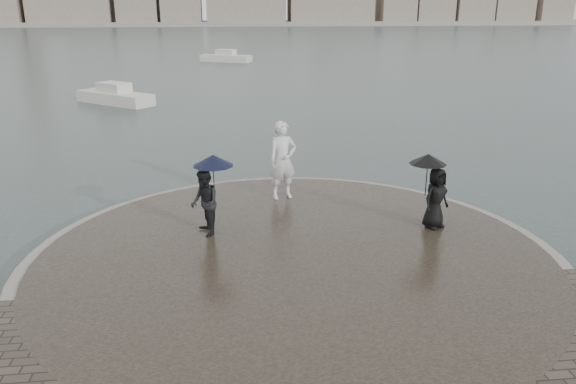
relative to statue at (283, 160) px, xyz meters
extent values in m
plane|color=#2B3835|center=(-0.16, -7.54, -1.52)|extent=(400.00, 400.00, 0.00)
cylinder|color=gray|center=(-0.16, -4.04, -1.36)|extent=(12.50, 12.50, 0.32)
cylinder|color=#2D261E|center=(-0.16, -4.04, -1.34)|extent=(11.90, 11.90, 0.36)
imported|color=silver|center=(0.00, 0.00, 0.00)|extent=(0.96, 0.75, 2.32)
imported|color=black|center=(-2.24, -2.60, -0.32)|extent=(0.84, 0.96, 1.68)
cylinder|color=black|center=(-1.99, -2.50, 0.19)|extent=(0.02, 0.02, 0.90)
cone|color=black|center=(-1.99, -2.50, 0.74)|extent=(1.02, 1.02, 0.28)
imported|color=black|center=(3.65, -2.80, -0.36)|extent=(0.93, 0.83, 1.60)
cylinder|color=black|center=(3.40, -2.70, 0.14)|extent=(0.02, 0.02, 0.90)
cone|color=black|center=(3.40, -2.70, 0.66)|extent=(0.96, 0.96, 0.26)
cube|color=gray|center=(-0.16, 155.46, -0.92)|extent=(260.00, 20.00, 1.20)
cube|color=gray|center=(-60.16, 152.46, 3.98)|extent=(11.00, 10.00, 11.00)
cube|color=gray|center=(-48.16, 152.46, 2.98)|extent=(10.00, 10.00, 9.00)
cube|color=gray|center=(-37.16, 152.46, 4.48)|extent=(12.00, 10.00, 12.00)
cube|color=gray|center=(-24.16, 152.46, 3.48)|extent=(11.00, 10.00, 10.00)
cube|color=gray|center=(-12.16, 152.46, 3.98)|extent=(11.00, 10.00, 11.00)
cube|color=gray|center=(-0.16, 152.46, 2.98)|extent=(10.00, 10.00, 9.00)
cube|color=gray|center=(10.84, 152.46, 4.48)|extent=(12.00, 10.00, 12.00)
cube|color=gray|center=(23.84, 152.46, 3.48)|extent=(11.00, 10.00, 10.00)
cube|color=gray|center=(35.84, 152.46, 4.98)|extent=(13.00, 10.00, 13.00)
cube|color=gray|center=(49.84, 152.46, 2.98)|extent=(10.00, 10.00, 9.00)
cube|color=gray|center=(60.84, 152.46, 3.98)|extent=(11.00, 10.00, 11.00)
cube|color=gray|center=(72.84, 152.46, 3.48)|extent=(11.00, 10.00, 10.00)
cube|color=gray|center=(84.84, 152.46, 4.48)|extent=(12.00, 10.00, 12.00)
cube|color=gray|center=(97.84, 152.46, 2.98)|extent=(10.00, 10.00, 9.00)
cube|color=beige|center=(-1.17, 46.19, -1.27)|extent=(5.64, 3.87, 0.90)
cube|color=beige|center=(-1.17, 46.19, -0.67)|extent=(2.32, 1.96, 0.90)
cube|color=beige|center=(-8.35, 20.09, -1.27)|extent=(5.23, 4.78, 0.90)
cube|color=beige|center=(-8.35, 20.09, -0.67)|extent=(2.30, 2.21, 0.90)
camera|label=1|loc=(-1.70, -15.88, 4.37)|focal=35.00mm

